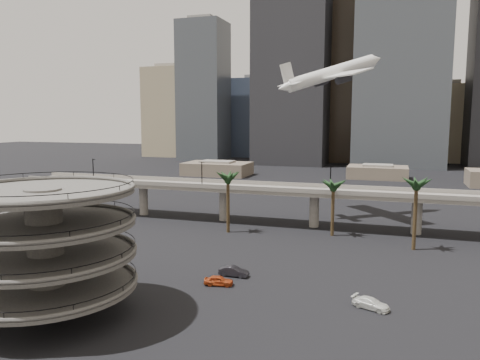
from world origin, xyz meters
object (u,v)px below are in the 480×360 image
(car_b, at_px, (234,271))
(car_c, at_px, (371,303))
(car_a, at_px, (219,281))
(parking_ramp, at_px, (45,240))
(airborne_jet, at_px, (331,74))
(overpass, at_px, (268,193))

(car_b, distance_m, car_c, 22.11)
(car_a, bearing_deg, parking_ramp, 124.82)
(parking_ramp, xyz_separation_m, car_a, (16.60, 16.65, -9.10))
(car_a, bearing_deg, airborne_jet, -19.26)
(parking_ramp, distance_m, airborne_jet, 80.92)
(car_b, relative_size, car_c, 0.95)
(parking_ramp, relative_size, overpass, 0.17)
(parking_ramp, bearing_deg, car_a, 45.09)
(car_b, bearing_deg, overpass, 7.67)
(parking_ramp, bearing_deg, overpass, 77.57)
(parking_ramp, xyz_separation_m, car_b, (17.43, 21.21, -9.06))
(car_a, distance_m, car_b, 4.63)
(airborne_jet, bearing_deg, overpass, -173.73)
(overpass, bearing_deg, airborne_jet, 47.16)
(airborne_jet, distance_m, car_c, 68.59)
(parking_ramp, height_order, car_b, parking_ramp)
(airborne_jet, height_order, car_a, airborne_jet)
(parking_ramp, height_order, car_a, parking_ramp)
(airborne_jet, bearing_deg, parking_ramp, -150.24)
(parking_ramp, relative_size, airborne_jet, 0.88)
(parking_ramp, height_order, overpass, parking_ramp)
(airborne_jet, bearing_deg, car_c, -118.00)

